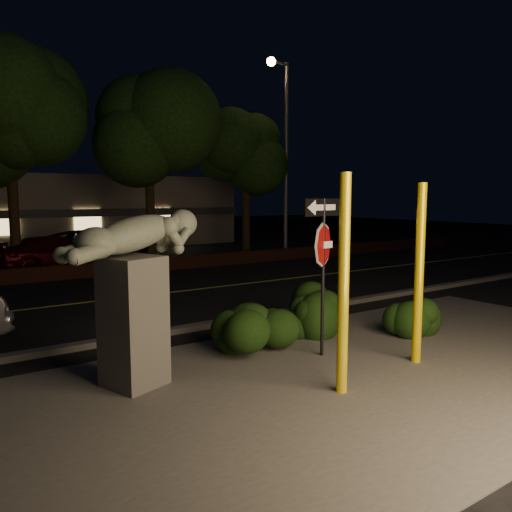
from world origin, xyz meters
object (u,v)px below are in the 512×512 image
at_px(streetlight, 283,142).
at_px(parked_car_dark, 92,246).
at_px(yellow_pole_right, 419,275).
at_px(signpost, 323,245).
at_px(sculpture, 134,279).
at_px(parked_car_darkred, 57,253).
at_px(yellow_pole_left, 343,285).

height_order(streetlight, parked_car_dark, streetlight).
bearing_deg(yellow_pole_right, streetlight, 60.91).
distance_m(signpost, parked_car_dark, 15.15).
xyz_separation_m(sculpture, parked_car_darkred, (1.84, 12.99, -0.95)).
height_order(yellow_pole_right, signpost, yellow_pole_right).
bearing_deg(signpost, yellow_pole_right, -54.59).
height_order(sculpture, parked_car_darkred, sculpture).
relative_size(yellow_pole_left, streetlight, 0.35).
bearing_deg(signpost, yellow_pole_left, -129.74).
height_order(signpost, sculpture, signpost).
bearing_deg(sculpture, yellow_pole_left, -59.71).
xyz_separation_m(yellow_pole_left, parked_car_darkred, (-0.49, 14.97, -0.92)).
bearing_deg(signpost, streetlight, 47.58).
height_order(yellow_pole_left, streetlight, streetlight).
relative_size(streetlight, parked_car_dark, 1.77).
distance_m(yellow_pole_right, parked_car_darkred, 14.96).
bearing_deg(yellow_pole_right, parked_car_darkred, 99.55).
relative_size(yellow_pole_left, parked_car_darkred, 0.69).
bearing_deg(parked_car_darkred, yellow_pole_right, -179.35).
xyz_separation_m(yellow_pole_left, parked_car_dark, (1.26, 16.52, -0.87)).
distance_m(signpost, sculpture, 3.29).
bearing_deg(parked_car_dark, streetlight, -86.19).
relative_size(yellow_pole_right, parked_car_dark, 0.60).
bearing_deg(parked_car_dark, yellow_pole_right, -155.85).
relative_size(yellow_pole_right, sculpture, 1.17).
height_order(signpost, streetlight, streetlight).
bearing_deg(yellow_pole_left, parked_car_dark, 85.64).
bearing_deg(streetlight, parked_car_darkred, 162.04).
distance_m(streetlight, parked_car_dark, 9.89).
xyz_separation_m(signpost, parked_car_dark, (0.36, 15.10, -1.28)).
relative_size(yellow_pole_left, yellow_pole_right, 1.03).
distance_m(yellow_pole_left, streetlight, 17.26).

